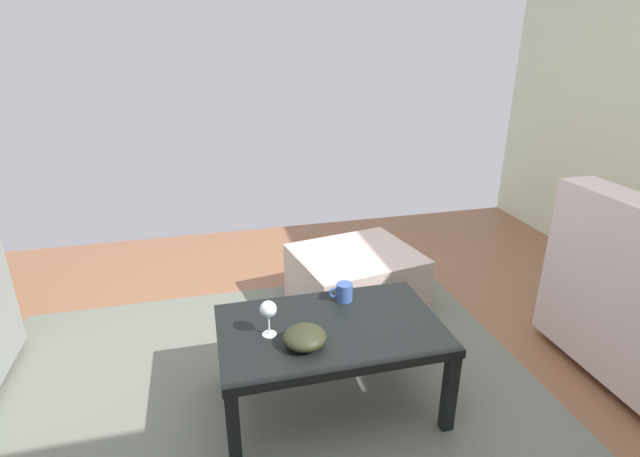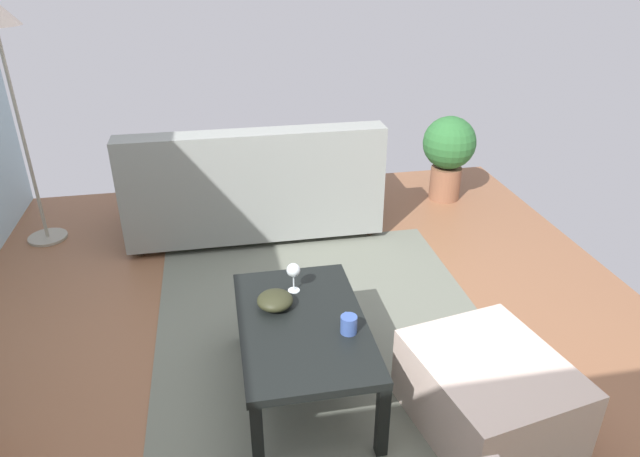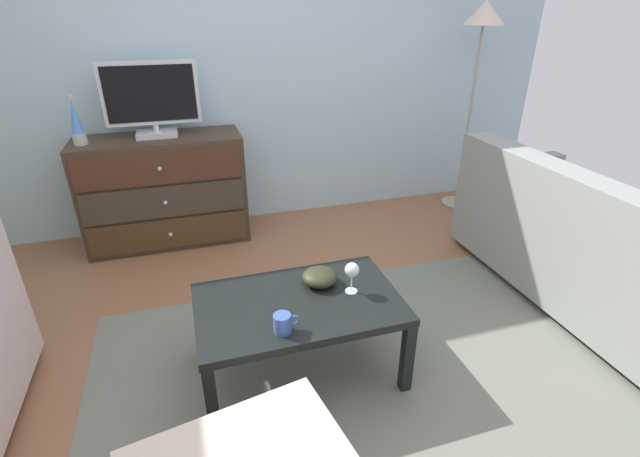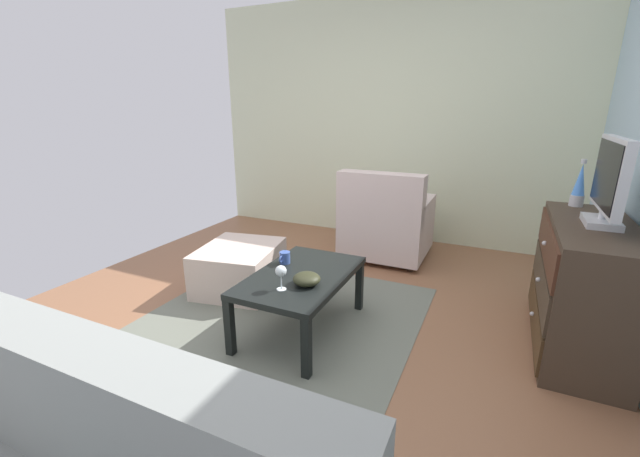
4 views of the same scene
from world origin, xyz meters
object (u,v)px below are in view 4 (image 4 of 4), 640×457
at_px(tv, 609,181).
at_px(mug, 285,258).
at_px(lava_lamp, 579,186).
at_px(dresser, 582,286).
at_px(wine_glass, 281,272).
at_px(ottoman, 240,268).
at_px(bowl_decorative, 307,279).
at_px(armchair, 386,224).
at_px(coffee_table, 301,281).

relative_size(tv, mug, 5.64).
xyz_separation_m(lava_lamp, mug, (0.96, -1.83, -0.50)).
xyz_separation_m(dresser, lava_lamp, (-0.48, -0.04, 0.55)).
distance_m(wine_glass, mug, 0.43).
height_order(mug, ottoman, mug).
distance_m(bowl_decorative, armchair, 1.73).
bearing_deg(tv, coffee_table, -70.94).
bearing_deg(mug, tv, 104.00).
relative_size(coffee_table, mug, 8.33).
bearing_deg(bowl_decorative, mug, -129.96).
bearing_deg(coffee_table, wine_glass, 0.63).
height_order(mug, armchair, armchair).
distance_m(mug, ottoman, 0.70).
distance_m(dresser, coffee_table, 1.79).
distance_m(coffee_table, bowl_decorative, 0.20).
height_order(tv, bowl_decorative, tv).
height_order(wine_glass, bowl_decorative, wine_glass).
distance_m(lava_lamp, ottoman, 2.64).
height_order(tv, coffee_table, tv).
height_order(lava_lamp, wine_glass, lava_lamp).
distance_m(dresser, armchair, 1.84).
bearing_deg(lava_lamp, bowl_decorative, -51.44).
relative_size(wine_glass, ottoman, 0.22).
distance_m(tv, coffee_table, 1.94).
bearing_deg(dresser, mug, -75.64).
xyz_separation_m(dresser, armchair, (-1.00, -1.55, -0.05)).
xyz_separation_m(dresser, coffee_table, (0.60, -1.68, -0.04)).
xyz_separation_m(dresser, tv, (0.01, 0.02, 0.67)).
bearing_deg(dresser, ottoman, -84.81).
xyz_separation_m(coffee_table, bowl_decorative, (0.14, 0.11, 0.09)).
height_order(coffee_table, bowl_decorative, bowl_decorative).
height_order(wine_glass, armchair, armchair).
height_order(lava_lamp, mug, lava_lamp).
bearing_deg(lava_lamp, armchair, -108.86).
distance_m(dresser, tv, 0.68).
xyz_separation_m(wine_glass, mug, (-0.38, -0.19, -0.07)).
bearing_deg(mug, wine_glass, 26.88).
distance_m(dresser, ottoman, 2.48).
distance_m(mug, armchair, 1.52).
height_order(tv, ottoman, tv).
distance_m(tv, armchair, 2.00).
distance_m(lava_lamp, bowl_decorative, 2.01).
height_order(dresser, lava_lamp, lava_lamp).
bearing_deg(lava_lamp, tv, 7.83).
relative_size(mug, bowl_decorative, 0.65).
relative_size(coffee_table, wine_glass, 6.05).
xyz_separation_m(coffee_table, mug, (-0.12, -0.19, 0.09)).
xyz_separation_m(lava_lamp, bowl_decorative, (1.22, -1.53, -0.50)).
xyz_separation_m(wine_glass, armchair, (-1.86, 0.13, -0.18)).
distance_m(lava_lamp, coffee_table, 2.05).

